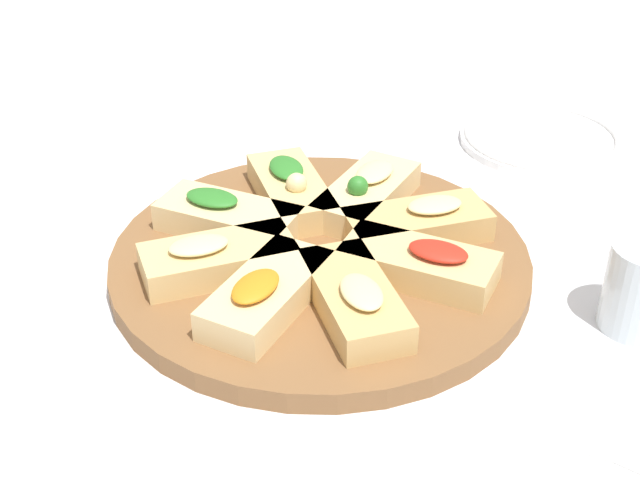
% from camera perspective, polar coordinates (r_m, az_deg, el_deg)
% --- Properties ---
extents(ground_plane, '(3.00, 3.00, 0.00)m').
position_cam_1_polar(ground_plane, '(0.94, -0.00, -1.97)').
color(ground_plane, white).
extents(serving_board, '(0.44, 0.44, 0.02)m').
position_cam_1_polar(serving_board, '(0.94, -0.00, -1.39)').
color(serving_board, brown).
rests_on(serving_board, ground_plane).
extents(focaccia_slice_0, '(0.17, 0.12, 0.04)m').
position_cam_1_polar(focaccia_slice_0, '(0.84, 2.24, -3.74)').
color(focaccia_slice_0, tan).
rests_on(focaccia_slice_0, serving_board).
extents(focaccia_slice_1, '(0.11, 0.17, 0.04)m').
position_cam_1_polar(focaccia_slice_1, '(0.89, 6.41, -1.51)').
color(focaccia_slice_1, '#DBB775').
rests_on(focaccia_slice_1, serving_board).
extents(focaccia_slice_2, '(0.12, 0.17, 0.04)m').
position_cam_1_polar(focaccia_slice_2, '(0.95, 6.30, 1.09)').
color(focaccia_slice_2, tan).
rests_on(focaccia_slice_2, serving_board).
extents(focaccia_slice_3, '(0.17, 0.12, 0.05)m').
position_cam_1_polar(focaccia_slice_3, '(1.00, 3.01, 3.00)').
color(focaccia_slice_3, '#E5C689').
rests_on(focaccia_slice_3, serving_board).
extents(focaccia_slice_4, '(0.17, 0.12, 0.05)m').
position_cam_1_polar(focaccia_slice_4, '(1.01, -1.86, 3.24)').
color(focaccia_slice_4, '#DBB775').
rests_on(focaccia_slice_4, serving_board).
extents(focaccia_slice_5, '(0.11, 0.17, 0.04)m').
position_cam_1_polar(focaccia_slice_5, '(0.97, -5.94, 1.49)').
color(focaccia_slice_5, '#E5C689').
rests_on(focaccia_slice_5, serving_board).
extents(focaccia_slice_6, '(0.13, 0.17, 0.04)m').
position_cam_1_polar(focaccia_slice_6, '(0.90, -6.60, -1.17)').
color(focaccia_slice_6, '#DBB775').
rests_on(focaccia_slice_6, serving_board).
extents(focaccia_slice_7, '(0.17, 0.12, 0.04)m').
position_cam_1_polar(focaccia_slice_7, '(0.84, -3.47, -3.44)').
color(focaccia_slice_7, '#E5C689').
rests_on(focaccia_slice_7, serving_board).
extents(plate_left, '(0.22, 0.22, 0.02)m').
position_cam_1_polar(plate_left, '(1.24, 13.97, 6.37)').
color(plate_left, white).
rests_on(plate_left, ground_plane).
extents(napkin_stack, '(0.13, 0.11, 0.01)m').
position_cam_1_polar(napkin_stack, '(1.17, -15.44, 4.25)').
color(napkin_stack, white).
rests_on(napkin_stack, ground_plane).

